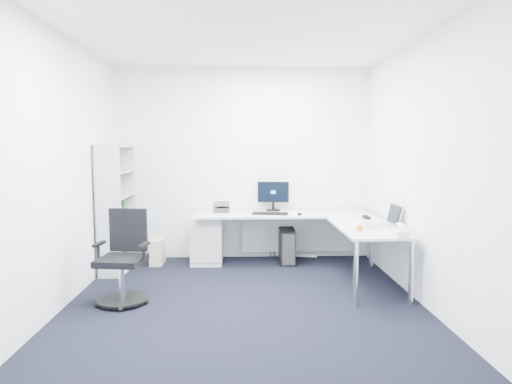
{
  "coord_description": "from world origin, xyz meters",
  "views": [
    {
      "loc": [
        -0.04,
        -4.4,
        1.6
      ],
      "look_at": [
        0.15,
        1.05,
        1.05
      ],
      "focal_mm": 32.0,
      "sensor_mm": 36.0,
      "label": 1
    }
  ],
  "objects_px": {
    "bookshelf": "(117,208)",
    "laptop": "(375,215)",
    "monitor": "(273,196)",
    "l_desk": "(286,243)",
    "task_chair": "(121,258)"
  },
  "relations": [
    {
      "from": "monitor",
      "to": "laptop",
      "type": "distance_m",
      "value": 1.68
    },
    {
      "from": "bookshelf",
      "to": "monitor",
      "type": "distance_m",
      "value": 2.12
    },
    {
      "from": "l_desk",
      "to": "monitor",
      "type": "distance_m",
      "value": 0.82
    },
    {
      "from": "monitor",
      "to": "laptop",
      "type": "xyz_separation_m",
      "value": [
        1.08,
        -1.28,
        -0.08
      ]
    },
    {
      "from": "bookshelf",
      "to": "laptop",
      "type": "distance_m",
      "value": 3.22
    },
    {
      "from": "bookshelf",
      "to": "monitor",
      "type": "xyz_separation_m",
      "value": [
        2.05,
        0.53,
        0.09
      ]
    },
    {
      "from": "l_desk",
      "to": "bookshelf",
      "type": "xyz_separation_m",
      "value": [
        -2.17,
        0.05,
        0.46
      ]
    },
    {
      "from": "l_desk",
      "to": "task_chair",
      "type": "height_order",
      "value": "task_chair"
    },
    {
      "from": "l_desk",
      "to": "laptop",
      "type": "bearing_deg",
      "value": -36.15
    },
    {
      "from": "laptop",
      "to": "task_chair",
      "type": "bearing_deg",
      "value": -170.47
    },
    {
      "from": "laptop",
      "to": "l_desk",
      "type": "bearing_deg",
      "value": 142.31
    },
    {
      "from": "bookshelf",
      "to": "monitor",
      "type": "height_order",
      "value": "bookshelf"
    },
    {
      "from": "laptop",
      "to": "monitor",
      "type": "bearing_deg",
      "value": 128.57
    },
    {
      "from": "bookshelf",
      "to": "laptop",
      "type": "bearing_deg",
      "value": -13.43
    },
    {
      "from": "l_desk",
      "to": "task_chair",
      "type": "xyz_separation_m",
      "value": [
        -1.8,
        -1.24,
        0.13
      ]
    }
  ]
}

